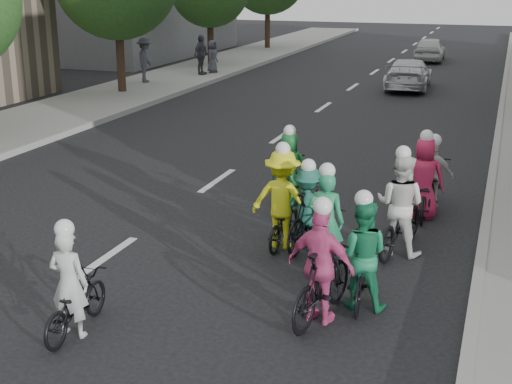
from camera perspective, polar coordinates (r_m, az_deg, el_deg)
The scene contains 19 objects.
ground at distance 12.45m, azimuth -11.99°, elevation -5.20°, with size 120.00×120.00×0.00m, color black.
sidewalk_left at distance 24.74m, azimuth -15.99°, elevation 5.85°, with size 4.00×80.00×0.15m, color gray.
curb_left at distance 23.68m, azimuth -12.11°, elevation 5.68°, with size 0.18×80.00×0.18m, color #999993.
curb_right at distance 20.27m, azimuth 18.63°, elevation 3.25°, with size 0.18×80.00×0.18m, color #999993.
cyclist_0 at distance 9.89m, azimuth -14.42°, elevation -8.12°, with size 0.62×1.57×1.64m.
cyclist_1 at distance 10.39m, azimuth 8.43°, elevation -5.61°, with size 0.85×1.58×1.78m.
cyclist_2 at distance 12.49m, azimuth 2.16°, elevation -1.20°, with size 1.15×1.55×1.90m.
cyclist_3 at distance 9.91m, azimuth 5.28°, elevation -6.66°, with size 1.04×1.86×1.82m.
cyclist_4 at distance 14.39m, azimuth 13.25°, elevation 0.39°, with size 0.84×1.75×1.78m.
cyclist_5 at distance 11.64m, azimuth 5.64°, elevation -3.21°, with size 0.61×1.62×1.80m.
cyclist_6 at distance 12.49m, azimuth 11.44°, elevation -1.79°, with size 1.03×2.03×1.91m.
cyclist_7 at distance 12.46m, azimuth 4.20°, elevation -1.70°, with size 1.02×1.85×1.63m.
cyclist_8 at distance 15.01m, azimuth 13.92°, elevation 0.77°, with size 0.85×1.83×1.57m.
cyclist_9 at distance 14.88m, azimuth 2.73°, elevation 1.44°, with size 0.81×1.75×1.69m.
follow_car_lead at distance 30.54m, azimuth 12.10°, elevation 9.22°, with size 1.74×4.28×1.24m, color silver.
follow_car_trail at distance 40.62m, azimuth 13.74°, elevation 11.05°, with size 1.54×3.82×1.30m, color silver.
spectator_0 at distance 31.07m, azimuth -8.84°, elevation 10.42°, with size 1.23×0.71×1.91m, color #464752.
spectator_1 at distance 33.14m, azimuth -4.43°, elevation 10.89°, with size 1.05×0.44×1.79m, color #44434F.
spectator_2 at distance 33.78m, azimuth -3.51°, elevation 10.77°, with size 0.73×0.47×1.49m, color #454550.
Camera 1 is at (6.18, -9.75, 4.67)m, focal length 50.00 mm.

